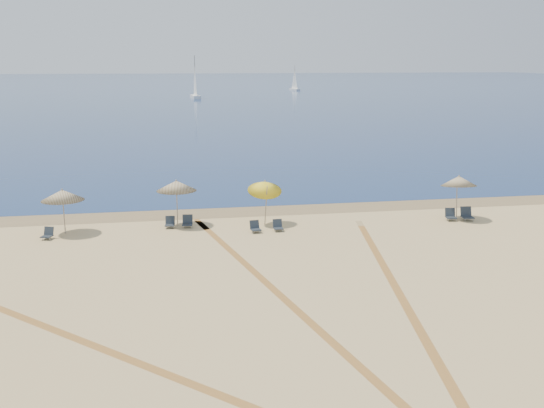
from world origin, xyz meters
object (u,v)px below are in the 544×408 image
Objects in this scene: umbrella_3 at (265,186)px; sailboat_1 at (295,83)px; umbrella_1 at (62,195)px; chair_6 at (278,226)px; chair_5 at (255,227)px; umbrella_4 at (459,181)px; chair_4 at (187,222)px; chair_3 at (170,223)px; chair_2 at (48,234)px; chair_8 at (467,214)px; sailboat_0 at (195,85)px; umbrella_2 at (176,186)px; chair_7 at (451,215)px.

sailboat_1 is (34.04, 152.76, 0.06)m from umbrella_3.
umbrella_1 is 4.00× the size of chair_6.
chair_5 is 158.08m from sailboat_1.
chair_6 is at bearing -175.92° from umbrella_4.
umbrella_1 is 0.93× the size of umbrella_4.
umbrella_4 is 3.73× the size of chair_4.
umbrella_1 is at bearing -171.18° from chair_3.
chair_3 reaches higher than chair_6.
sailboat_1 is (44.62, 152.72, 0.17)m from umbrella_1.
chair_3 is 0.93× the size of chair_4.
chair_4 is at bearing 160.54° from chair_6.
chair_4 is at bearing 1.44° from umbrella_1.
umbrella_1 reaches higher than chair_6.
umbrella_1 is 0.87× the size of umbrella_3.
chair_8 is (22.71, -0.08, 0.06)m from chair_2.
umbrella_4 is at bearing 20.28° from chair_2.
chair_6 is 0.06× the size of sailboat_0.
umbrella_4 is 15.35m from chair_4.
chair_2 is at bearing 169.01° from chair_5.
chair_5 reaches higher than chair_6.
umbrella_1 is 10.58m from umbrella_3.
chair_3 is 5.86m from chair_6.
umbrella_1 is 118.47m from sailboat_0.
umbrella_3 is at bearing -8.05° from umbrella_2.
umbrella_4 is 3.60× the size of chair_2.
sailboat_1 reaches higher than chair_8.
chair_8 is 0.08× the size of sailboat_0.
umbrella_3 reaches higher than chair_2.
chair_8 is (11.42, -0.98, -1.83)m from umbrella_3.
umbrella_1 is 0.33× the size of sailboat_1.
chair_5 is at bearing -8.51° from umbrella_1.
chair_7 is 0.07× the size of sailboat_0.
umbrella_3 reaches higher than umbrella_4.
umbrella_2 is at bearing 143.49° from chair_4.
umbrella_2 is 3.56× the size of chair_2.
chair_2 is 1.10× the size of chair_5.
chair_7 is (11.26, 0.58, 0.03)m from chair_5.
chair_7 is (-0.48, -0.23, -1.90)m from umbrella_4.
umbrella_3 is 11.49m from chair_2.
chair_2 is (-11.29, -0.90, -1.89)m from umbrella_3.
chair_3 is at bearing -98.70° from sailboat_0.
chair_6 is at bearing -21.40° from umbrella_2.
chair_3 is (-5.16, 0.26, -1.89)m from umbrella_3.
chair_8 reaches higher than chair_7.
umbrella_3 reaches higher than chair_5.
umbrella_4 reaches higher than chair_4.
umbrella_4 is at bearing -4.70° from umbrella_2.
chair_5 is at bearing -14.67° from chair_3.
umbrella_4 is (15.72, -1.29, -0.01)m from umbrella_2.
chair_6 is (0.47, -1.37, -1.89)m from umbrella_3.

